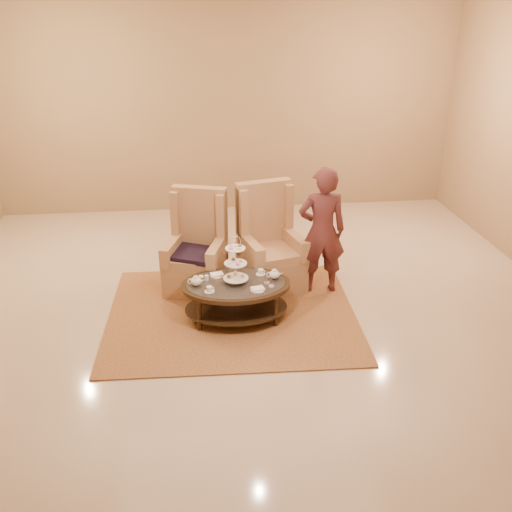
{
  "coord_description": "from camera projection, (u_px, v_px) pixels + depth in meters",
  "views": [
    {
      "loc": [
        -0.59,
        -5.96,
        3.53
      ],
      "look_at": [
        0.09,
        0.2,
        0.72
      ],
      "focal_mm": 40.0,
      "sensor_mm": 36.0,
      "label": 1
    }
  ],
  "objects": [
    {
      "name": "tea_table",
      "position": [
        236.0,
        290.0,
        6.72
      ],
      "size": [
        1.29,
        0.89,
        1.08
      ],
      "rotation": [
        0.0,
        0.0,
        0.0
      ],
      "color": "black",
      "rests_on": "ground"
    },
    {
      "name": "armchair_left",
      "position": [
        197.0,
        256.0,
        7.46
      ],
      "size": [
        0.9,
        0.91,
        1.32
      ],
      "rotation": [
        0.0,
        0.0,
        -0.29
      ],
      "color": "tan",
      "rests_on": "ground"
    },
    {
      "name": "armchair_right",
      "position": [
        269.0,
        252.0,
        7.56
      ],
      "size": [
        0.91,
        0.93,
        1.37
      ],
      "rotation": [
        0.0,
        0.0,
        0.26
      ],
      "color": "tan",
      "rests_on": "ground"
    },
    {
      "name": "ground",
      "position": [
        250.0,
        317.0,
        6.91
      ],
      "size": [
        8.0,
        8.0,
        0.0
      ],
      "primitive_type": "plane",
      "color": "#C2AB90",
      "rests_on": "ground"
    },
    {
      "name": "rug",
      "position": [
        232.0,
        313.0,
        6.97
      ],
      "size": [
        3.06,
        2.58,
        0.02
      ],
      "rotation": [
        0.0,
        0.0,
        -0.03
      ],
      "color": "#A16F39",
      "rests_on": "ground"
    },
    {
      "name": "person",
      "position": [
        322.0,
        231.0,
        7.2
      ],
      "size": [
        0.62,
        0.42,
        1.68
      ],
      "rotation": [
        0.0,
        0.0,
        3.12
      ],
      "color": "#502222",
      "rests_on": "ground"
    },
    {
      "name": "ceiling",
      "position": [
        250.0,
        317.0,
        6.91
      ],
      "size": [
        8.0,
        8.0,
        0.02
      ],
      "primitive_type": "cube",
      "color": "white",
      "rests_on": "ground"
    },
    {
      "name": "wall_back",
      "position": [
        227.0,
        111.0,
        9.81
      ],
      "size": [
        8.0,
        0.04,
        3.5
      ],
      "primitive_type": "cube",
      "color": "#9A7B54",
      "rests_on": "ground"
    }
  ]
}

